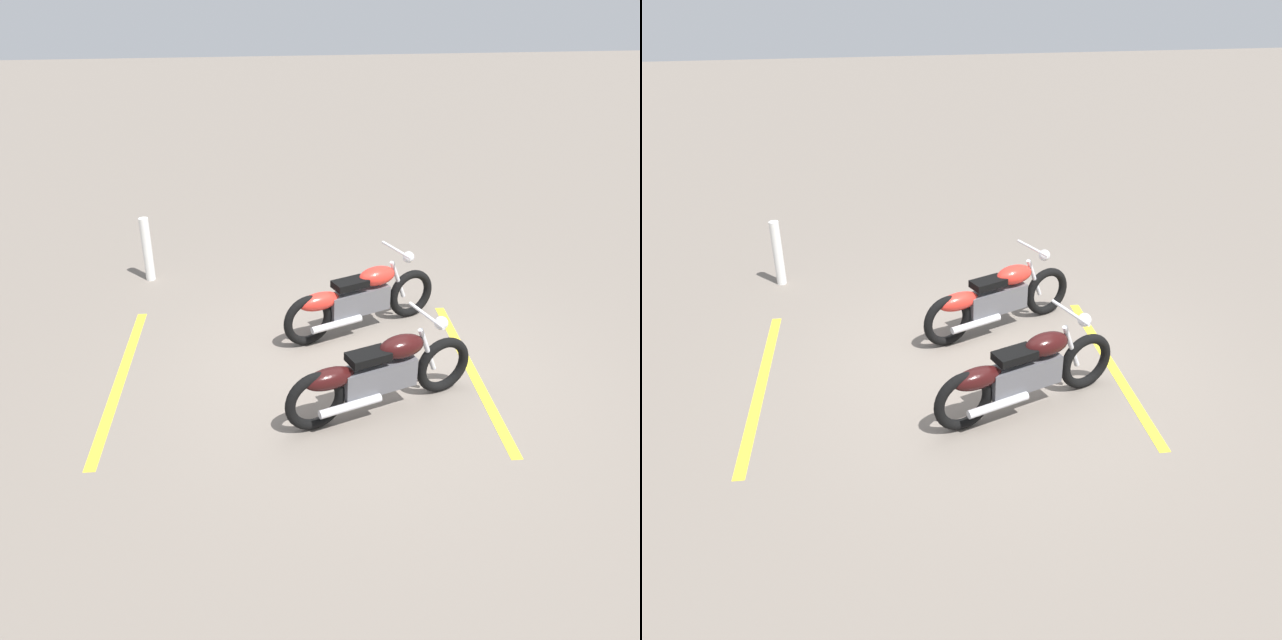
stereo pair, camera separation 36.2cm
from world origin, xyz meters
TOP-DOWN VIEW (x-y plane):
  - ground_plane at (0.00, 0.00)m, footprint 60.00×60.00m
  - motorcycle_bright_foreground at (-0.03, -0.85)m, footprint 2.11×0.95m
  - motorcycle_dark_foreground at (0.07, 0.90)m, footprint 2.15×0.89m
  - bollard_post at (2.81, -2.80)m, footprint 0.14×0.14m
  - parking_stripe_near at (-1.20, 0.27)m, footprint 0.27×3.20m
  - parking_stripe_mid at (2.89, -0.06)m, footprint 0.27×3.20m

SIDE VIEW (x-z plane):
  - ground_plane at x=0.00m, z-range 0.00..0.00m
  - parking_stripe_near at x=-1.20m, z-range 0.00..0.01m
  - parking_stripe_mid at x=2.89m, z-range 0.00..0.01m
  - motorcycle_bright_foreground at x=-0.03m, z-range -0.06..0.98m
  - motorcycle_dark_foreground at x=0.07m, z-range -0.06..0.98m
  - bollard_post at x=2.81m, z-range 0.00..0.97m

